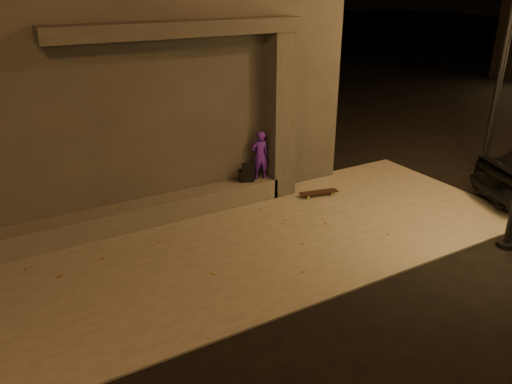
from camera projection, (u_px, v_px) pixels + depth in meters
ground at (315, 296)px, 7.89m from camera, size 120.00×120.00×0.00m
sidewalk at (252, 242)px, 9.47m from camera, size 11.00×4.40×0.04m
building at (119, 73)px, 11.56m from camera, size 9.00×5.10×5.22m
ledge at (145, 213)px, 10.07m from camera, size 6.00×0.55×0.45m
column at (280, 117)px, 10.93m from camera, size 0.55×0.55×3.60m
canopy at (180, 28)px, 9.19m from camera, size 5.00×0.70×0.28m
skateboarder at (260, 155)px, 11.02m from camera, size 0.44×0.34×1.09m
backpack at (246, 174)px, 11.01m from camera, size 0.37×0.30×0.45m
skateboard at (319, 193)px, 11.40m from camera, size 0.92×0.42×0.10m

